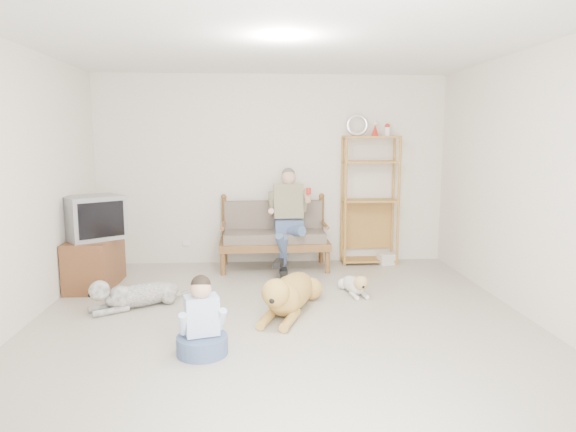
{
  "coord_description": "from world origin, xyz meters",
  "views": [
    {
      "loc": [
        -0.26,
        -4.66,
        1.81
      ],
      "look_at": [
        0.11,
        1.0,
        0.95
      ],
      "focal_mm": 32.0,
      "sensor_mm": 36.0,
      "label": 1
    }
  ],
  "objects": [
    {
      "name": "floor",
      "position": [
        0.0,
        0.0,
        0.0
      ],
      "size": [
        5.5,
        5.5,
        0.0
      ],
      "primitive_type": "plane",
      "color": "beige",
      "rests_on": "ground"
    },
    {
      "name": "ceiling",
      "position": [
        0.0,
        0.0,
        2.7
      ],
      "size": [
        5.5,
        5.5,
        0.0
      ],
      "primitive_type": "plane",
      "rotation": [
        3.14,
        0.0,
        0.0
      ],
      "color": "white",
      "rests_on": "ground"
    },
    {
      "name": "wall_back",
      "position": [
        0.0,
        2.75,
        1.35
      ],
      "size": [
        5.0,
        0.0,
        5.0
      ],
      "primitive_type": "plane",
      "rotation": [
        1.57,
        0.0,
        0.0
      ],
      "color": "beige",
      "rests_on": "ground"
    },
    {
      "name": "wall_front",
      "position": [
        0.0,
        -2.75,
        1.35
      ],
      "size": [
        5.0,
        0.0,
        5.0
      ],
      "primitive_type": "plane",
      "rotation": [
        -1.57,
        0.0,
        0.0
      ],
      "color": "beige",
      "rests_on": "ground"
    },
    {
      "name": "wall_left",
      "position": [
        -2.5,
        0.0,
        1.35
      ],
      "size": [
        0.0,
        5.5,
        5.5
      ],
      "primitive_type": "plane",
      "rotation": [
        1.57,
        0.0,
        1.57
      ],
      "color": "beige",
      "rests_on": "ground"
    },
    {
      "name": "wall_right",
      "position": [
        2.5,
        0.0,
        1.35
      ],
      "size": [
        0.0,
        5.5,
        5.5
      ],
      "primitive_type": "plane",
      "rotation": [
        1.57,
        0.0,
        -1.57
      ],
      "color": "beige",
      "rests_on": "ground"
    },
    {
      "name": "loveseat",
      "position": [
        0.01,
        2.39,
        0.49
      ],
      "size": [
        1.51,
        0.72,
        0.95
      ],
      "rotation": [
        0.0,
        0.0,
        0.01
      ],
      "color": "brown",
      "rests_on": "ground"
    },
    {
      "name": "man",
      "position": [
        0.19,
        2.18,
        0.64
      ],
      "size": [
        0.53,
        0.76,
        1.23
      ],
      "color": "#445B7E",
      "rests_on": "loveseat"
    },
    {
      "name": "etagere",
      "position": [
        1.39,
        2.55,
        0.94
      ],
      "size": [
        0.82,
        0.36,
        2.14
      ],
      "color": "#B18037",
      "rests_on": "ground"
    },
    {
      "name": "book_stack",
      "position": [
        1.65,
        2.46,
        0.08
      ],
      "size": [
        0.28,
        0.23,
        0.16
      ],
      "primitive_type": "cube",
      "rotation": [
        0.0,
        0.0,
        0.21
      ],
      "color": "white",
      "rests_on": "ground"
    },
    {
      "name": "tv_stand",
      "position": [
        -2.23,
        1.61,
        0.3
      ],
      "size": [
        0.52,
        0.91,
        0.6
      ],
      "rotation": [
        0.0,
        0.0,
        -0.02
      ],
      "color": "brown",
      "rests_on": "ground"
    },
    {
      "name": "crt_tv",
      "position": [
        -2.2,
        1.58,
        0.86
      ],
      "size": [
        0.81,
        0.78,
        0.52
      ],
      "rotation": [
        0.0,
        0.0,
        -0.93
      ],
      "color": "slate",
      "rests_on": "tv_stand"
    },
    {
      "name": "wall_outlet",
      "position": [
        -1.25,
        2.73,
        0.3
      ],
      "size": [
        0.12,
        0.02,
        0.08
      ],
      "primitive_type": "cube",
      "color": "silver",
      "rests_on": "ground"
    },
    {
      "name": "golden_retriever",
      "position": [
        0.09,
        0.52,
        0.19
      ],
      "size": [
        0.73,
        1.53,
        0.48
      ],
      "rotation": [
        0.0,
        0.0,
        -0.33
      ],
      "color": "gold",
      "rests_on": "ground"
    },
    {
      "name": "shaggy_dog",
      "position": [
        -1.57,
        0.76,
        0.14
      ],
      "size": [
        1.03,
        0.73,
        0.36
      ],
      "rotation": [
        0.0,
        0.0,
        -1.02
      ],
      "color": "white",
      "rests_on": "ground"
    },
    {
      "name": "terrier",
      "position": [
        0.91,
        1.08,
        0.11
      ],
      "size": [
        0.28,
        0.71,
        0.27
      ],
      "rotation": [
        0.0,
        0.0,
        0.16
      ],
      "color": "white",
      "rests_on": "ground"
    },
    {
      "name": "child",
      "position": [
        -0.71,
        -0.49,
        0.25
      ],
      "size": [
        0.43,
        0.43,
        0.68
      ],
      "rotation": [
        0.0,
        0.0,
        0.27
      ],
      "color": "#445B7E",
      "rests_on": "ground"
    }
  ]
}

